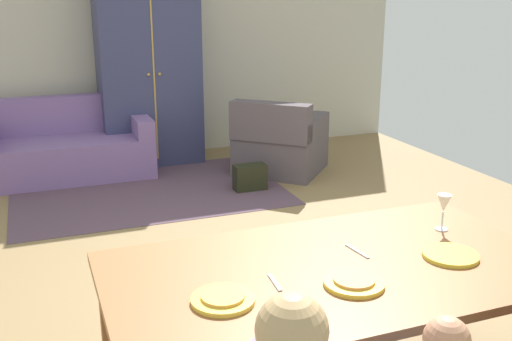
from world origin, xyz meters
TOP-DOWN VIEW (x-y plane):
  - ground_plane at (0.00, 0.50)m, footprint 6.44×6.20m
  - back_wall at (0.00, 3.65)m, footprint 6.44×0.10m
  - dining_table at (-0.17, -1.37)m, footprint 1.97×1.07m
  - plate_near_man at (-0.71, -1.49)m, footprint 0.25×0.25m
  - pizza_near_man at (-0.71, -1.49)m, footprint 0.17×0.17m
  - plate_near_child at (-0.17, -1.55)m, footprint 0.25×0.25m
  - pizza_near_child at (-0.17, -1.55)m, footprint 0.17×0.17m
  - plate_near_woman at (0.37, -1.47)m, footprint 0.25×0.25m
  - wine_glass at (0.54, -1.19)m, footprint 0.07×0.07m
  - fork at (-0.46, -1.42)m, footprint 0.03×0.15m
  - knife at (0.01, -1.27)m, footprint 0.04×0.17m
  - area_rug at (-0.31, 2.17)m, footprint 2.60×1.80m
  - couch at (-1.00, 3.03)m, footprint 1.73×0.86m
  - armchair at (1.16, 2.33)m, footprint 1.21×1.21m
  - armoire at (-0.04, 3.26)m, footprint 1.10×0.59m
  - handbag at (0.65, 1.87)m, footprint 0.32×0.16m

SIDE VIEW (x-z plane):
  - ground_plane at x=0.00m, z-range -0.02..0.00m
  - area_rug at x=-0.31m, z-range 0.00..0.01m
  - handbag at x=0.65m, z-range 0.00..0.26m
  - couch at x=-1.00m, z-range -0.11..0.71m
  - armchair at x=1.16m, z-range -0.09..0.73m
  - dining_table at x=-0.17m, z-range 0.32..1.08m
  - fork at x=-0.46m, z-range 0.76..0.77m
  - knife at x=0.01m, z-range 0.76..0.77m
  - plate_near_man at x=-0.71m, z-range 0.76..0.78m
  - plate_near_child at x=-0.17m, z-range 0.76..0.78m
  - plate_near_woman at x=0.37m, z-range 0.76..0.78m
  - pizza_near_man at x=-0.71m, z-range 0.78..0.79m
  - pizza_near_child at x=-0.17m, z-range 0.78..0.79m
  - wine_glass at x=0.54m, z-range 0.80..0.99m
  - armoire at x=-0.04m, z-range 0.00..2.10m
  - back_wall at x=0.00m, z-range 0.00..2.70m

